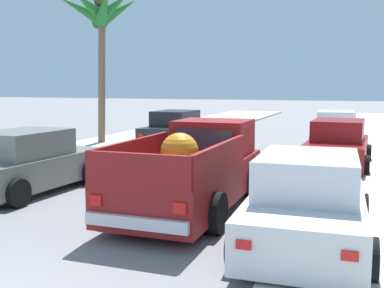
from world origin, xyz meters
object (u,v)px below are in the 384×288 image
Objects in this scene: pickup_truck at (194,171)px; car_left_near at (337,146)px; car_right_far at (27,163)px; car_right_mid at (176,129)px; car_right_near at (307,203)px; palm_tree_left_fore at (101,17)px; car_left_mid at (335,130)px.

car_left_near is at bearing 66.71° from pickup_truck.
car_right_mid is at bearing 89.41° from car_right_far.
car_right_mid and car_right_far have the same top height.
car_left_near and car_right_far have the same top height.
car_right_near and car_right_far have the same top height.
palm_tree_left_fore is (-3.13, 8.80, 4.88)m from car_right_far.
car_left_near is at bearing -25.47° from car_right_mid.
pickup_truck is at bearing 147.11° from car_right_near.
car_right_near is at bearing -12.89° from car_right_far.
car_right_near is 1.00× the size of car_left_mid.
car_right_near is 13.09m from car_right_mid.
car_right_mid is at bearing 121.69° from car_right_near.
palm_tree_left_fore is at bearing 134.19° from car_right_near.
car_left_mid is at bearing 91.19° from car_right_near.
car_left_near is 11.58m from palm_tree_left_fore.
car_right_near is at bearing -45.81° from palm_tree_left_fore.
car_right_far is (-6.98, 1.60, 0.00)m from car_right_near.
car_left_mid is at bearing 78.60° from pickup_truck.
car_left_mid is (-0.27, 13.10, 0.00)m from car_right_near.
car_right_far is at bearing 167.11° from car_right_near.
car_left_mid is at bearing 15.35° from palm_tree_left_fore.
car_right_mid is 0.99× the size of car_right_far.
pickup_truck is 3.07m from car_right_near.
pickup_truck is 10.40m from car_right_mid.
pickup_truck is at bearing -101.40° from car_left_mid.
car_left_mid is 13.31m from car_right_far.
palm_tree_left_fore reaches higher than car_left_mid.
car_right_mid is 0.65× the size of palm_tree_left_fore.
car_right_far is (-0.10, -9.54, 0.00)m from car_right_mid.
pickup_truck is at bearing 0.92° from car_right_far.
car_left_near and car_right_mid have the same top height.
car_right_near is (2.58, -1.67, -0.08)m from pickup_truck.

